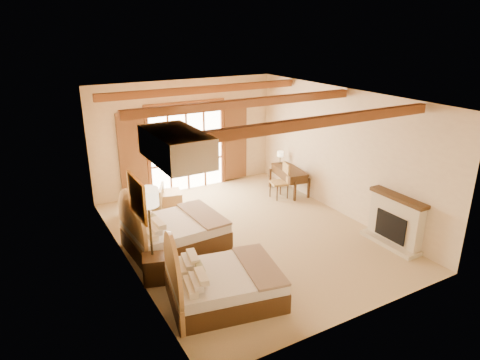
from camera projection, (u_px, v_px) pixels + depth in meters
floor at (247, 234)px, 10.01m from camera, size 7.00×7.00×0.00m
wall_back at (186, 136)px, 12.32m from camera, size 5.50×0.00×5.50m
wall_left at (124, 192)px, 8.18m from camera, size 0.00×7.00×7.00m
wall_right at (342, 152)px, 10.73m from camera, size 0.00×7.00×7.00m
ceiling at (248, 97)px, 8.91m from camera, size 7.00×7.00×0.00m
ceiling_beams at (248, 103)px, 8.95m from camera, size 5.39×4.60×0.18m
french_doors at (187, 148)px, 12.39m from camera, size 3.95×0.08×2.60m
fireplace at (395, 223)px, 9.40m from camera, size 0.46×1.40×1.16m
painting at (137, 198)px, 7.54m from camera, size 0.06×0.95×0.75m
canopy_valance at (176, 146)px, 6.25m from camera, size 0.70×1.40×0.45m
bed_near at (218, 284)px, 7.43m from camera, size 2.17×1.78×1.26m
bed_far at (169, 231)px, 9.26m from camera, size 2.08×1.61×1.33m
nightstand at (155, 269)px, 8.11m from camera, size 0.55×0.55×0.53m
floor_lamp at (148, 203)px, 7.73m from camera, size 0.40×0.40×1.87m
armchair at (147, 200)px, 10.94m from camera, size 1.12×1.13×0.78m
ottoman at (169, 200)px, 11.40m from camera, size 0.73×0.73×0.44m
desk at (289, 180)px, 12.39m from camera, size 0.80×1.42×0.72m
desk_chair at (280, 187)px, 12.03m from camera, size 0.55×0.54×1.01m
desk_lamp at (280, 154)px, 12.65m from camera, size 0.18×0.18×0.37m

